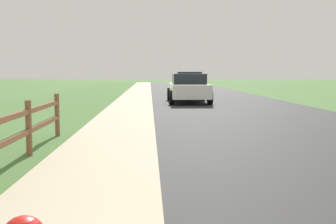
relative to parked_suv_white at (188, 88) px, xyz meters
The scene contains 6 objects.
ground_plane 5.67m from the parked_suv_white, 108.80° to the left, with size 120.00×120.00×0.00m, color #486F35.
road_asphalt 7.55m from the parked_suv_white, 77.03° to the left, with size 7.00×66.00×0.01m, color #2F2F2F.
curb_concrete 8.79m from the parked_suv_white, 123.31° to the left, with size 6.00×66.00×0.01m, color #BFB293.
grass_verge 9.70m from the parked_suv_white, 130.76° to the left, with size 5.00×66.00×0.00m, color #486F35.
parked_suv_white is the anchor object (origin of this frame).
parked_car_blue 7.52m from the parked_suv_white, 84.18° to the left, with size 2.19×4.51×1.54m.
Camera 1 is at (-0.14, -0.52, 1.52)m, focal length 43.17 mm.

